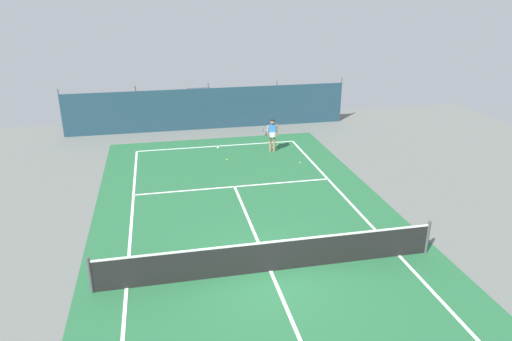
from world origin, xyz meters
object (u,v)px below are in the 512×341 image
Objects in this scene: tennis_ball_near_player at (227,160)px; tennis_ball_midcourt at (300,163)px; tennis_player at (272,133)px; parked_car at (201,104)px; tennis_net at (271,256)px.

tennis_ball_midcourt is (3.34, -1.15, 0.00)m from tennis_ball_near_player.
tennis_ball_midcourt is (0.89, -1.99, -0.93)m from tennis_player.
tennis_player is 8.18m from parked_car.
tennis_player is 2.37m from tennis_ball_midcourt.
tennis_player is 2.75m from tennis_ball_near_player.
parked_car reaches higher than tennis_ball_midcourt.
tennis_player reaches higher than tennis_ball_midcourt.
tennis_ball_near_player is 0.02× the size of parked_car.
tennis_ball_near_player is at bearing 161.07° from tennis_ball_midcourt.
tennis_net reaches higher than tennis_ball_midcourt.
tennis_player is at bearing 76.01° from tennis_net.
tennis_ball_near_player is (0.18, 9.70, -0.48)m from tennis_net.
tennis_net reaches higher than tennis_ball_near_player.
parked_car is (-2.83, 7.67, -0.12)m from tennis_player.
parked_car is at bearing -49.80° from tennis_player.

